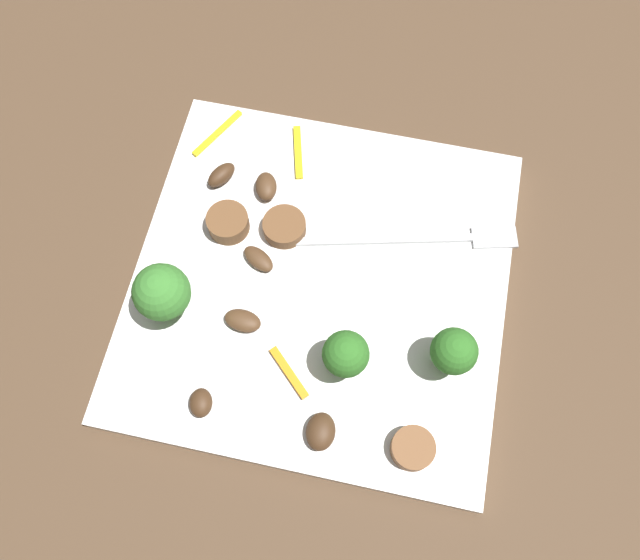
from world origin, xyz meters
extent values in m
plane|color=#4C3826|center=(0.00, 0.00, 0.00)|extent=(1.40, 1.40, 0.00)
cube|color=white|center=(0.00, 0.00, 0.01)|extent=(0.28, 0.28, 0.02)
cube|color=silver|center=(0.04, 0.04, 0.02)|extent=(0.14, 0.04, 0.00)
cube|color=silver|center=(0.13, 0.06, 0.02)|extent=(0.04, 0.03, 0.00)
cylinder|color=#347525|center=(0.10, -0.04, 0.03)|extent=(0.01, 0.01, 0.02)
sphere|color=#2D6B23|center=(0.10, -0.04, 0.05)|extent=(0.03, 0.03, 0.03)
cylinder|color=#347525|center=(0.03, -0.06, 0.03)|extent=(0.01, 0.01, 0.02)
sphere|color=#2D6B23|center=(0.03, -0.06, 0.05)|extent=(0.03, 0.03, 0.03)
cylinder|color=#408630|center=(-0.10, -0.05, 0.03)|extent=(0.01, 0.01, 0.02)
sphere|color=#387A2D|center=(-0.10, -0.05, 0.05)|extent=(0.04, 0.04, 0.04)
cylinder|color=brown|center=(0.09, -0.11, 0.02)|extent=(0.03, 0.03, 0.01)
cylinder|color=brown|center=(-0.08, 0.03, 0.02)|extent=(0.04, 0.04, 0.02)
cylinder|color=brown|center=(-0.04, 0.04, 0.02)|extent=(0.04, 0.04, 0.01)
ellipsoid|color=#422B19|center=(0.02, -0.11, 0.02)|extent=(0.02, 0.03, 0.01)
ellipsoid|color=#4C331E|center=(-0.05, -0.05, 0.02)|extent=(0.03, 0.02, 0.01)
ellipsoid|color=#422B19|center=(-0.06, -0.11, 0.02)|extent=(0.02, 0.02, 0.01)
ellipsoid|color=#4C331E|center=(-0.05, 0.01, 0.02)|extent=(0.03, 0.03, 0.01)
ellipsoid|color=#422B19|center=(-0.10, 0.07, 0.02)|extent=(0.03, 0.03, 0.01)
ellipsoid|color=#4C331E|center=(-0.06, 0.07, 0.02)|extent=(0.02, 0.03, 0.01)
cube|color=yellow|center=(-0.11, 0.11, 0.02)|extent=(0.03, 0.05, 0.00)
cube|color=orange|center=(-0.01, -0.08, 0.02)|extent=(0.04, 0.03, 0.00)
cube|color=yellow|center=(-0.04, 0.11, 0.02)|extent=(0.02, 0.05, 0.00)
camera|label=1|loc=(0.04, -0.18, 0.47)|focal=35.72mm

